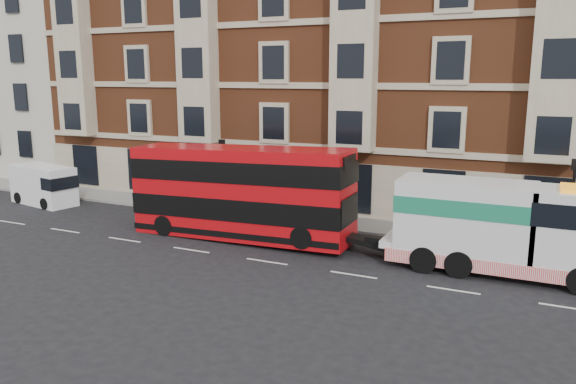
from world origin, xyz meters
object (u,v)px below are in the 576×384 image
object	(u,v)px
double_decker_bus	(240,191)
pedestrian	(155,189)
tow_truck	(497,226)
box_van	(43,185)

from	to	relation	value
double_decker_bus	pedestrian	size ratio (longest dim) A/B	6.35
double_decker_bus	tow_truck	size ratio (longest dim) A/B	1.25
double_decker_bus	box_van	world-z (taller)	double_decker_bus
box_van	pedestrian	distance (m)	7.26
pedestrian	tow_truck	bearing A→B (deg)	11.48
tow_truck	pedestrian	world-z (taller)	tow_truck
double_decker_bus	box_van	xyz separation A→B (m)	(-15.32, 1.56, -1.24)
double_decker_bus	pedestrian	xyz separation A→B (m)	(-8.56, 4.19, -1.40)
double_decker_bus	box_van	bearing A→B (deg)	174.18
double_decker_bus	pedestrian	distance (m)	9.63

